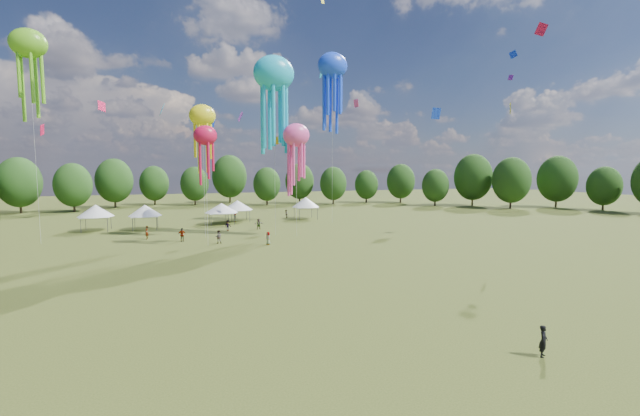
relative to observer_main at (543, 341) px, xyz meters
name	(u,v)px	position (x,y,z in m)	size (l,w,h in m)	color
ground	(379,358)	(-7.73, 2.53, -0.79)	(300.00, 300.00, 0.00)	#384416
observer_main	(543,341)	(0.00, 0.00, 0.00)	(0.57, 0.38, 1.57)	black
spectator_near	(218,237)	(-12.09, 37.24, 0.04)	(0.80, 0.62, 1.64)	gray
spectators_far	(238,225)	(-8.21, 47.90, 0.04)	(24.23, 27.39, 1.76)	gray
festival_tents	(209,207)	(-11.74, 56.31, 2.18)	(39.48, 10.68, 4.13)	#47474C
show_kites	(260,96)	(-5.23, 44.30, 18.90)	(46.40, 18.43, 29.04)	yellow
small_kites	(246,25)	(-6.99, 44.64, 28.67)	(73.15, 54.22, 45.36)	yellow
treeline	(206,184)	(-11.59, 65.05, 5.76)	(201.57, 95.24, 13.43)	#38281C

